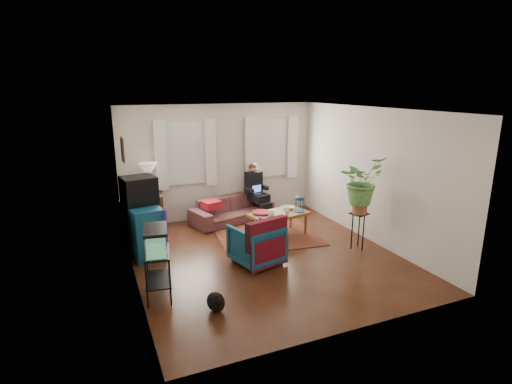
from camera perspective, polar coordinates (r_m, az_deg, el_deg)
name	(u,v)px	position (r m, az deg, el deg)	size (l,w,h in m)	color
floor	(265,256)	(7.30, 1.23, -9.12)	(4.50, 5.00, 0.01)	#4F2B14
ceiling	(265,110)	(6.68, 1.36, 11.70)	(4.50, 5.00, 0.01)	white
wall_back	(220,162)	(9.17, -5.12, 4.32)	(4.50, 0.01, 2.60)	silver
wall_front	(352,234)	(4.81, 13.62, -5.87)	(4.50, 0.01, 2.60)	silver
wall_left	(129,200)	(6.33, -17.64, -1.14)	(0.01, 5.00, 2.60)	silver
wall_right	(371,175)	(8.04, 16.10, 2.30)	(0.01, 5.00, 2.60)	silver
window_left	(185,153)	(8.90, -10.05, 5.46)	(1.08, 0.04, 1.38)	white
window_right	(270,148)	(9.56, 2.07, 6.32)	(1.08, 0.04, 1.38)	white
curtains_left	(186,154)	(8.82, -9.93, 5.39)	(1.36, 0.06, 1.50)	white
curtains_right	(272,148)	(9.48, 2.28, 6.25)	(1.36, 0.06, 1.50)	white
picture_frame	(123,150)	(7.03, -18.47, 5.77)	(0.04, 0.32, 0.40)	#3D2616
area_rug	(268,236)	(8.20, 1.70, -6.32)	(2.00, 1.60, 0.01)	brown
sofa	(232,205)	(9.00, -3.42, -1.93)	(1.90, 0.75, 0.74)	brown
seated_person	(256,192)	(9.34, 0.00, -0.05)	(0.47, 0.58, 1.13)	black
side_table	(151,212)	(8.82, -14.78, -2.73)	(0.52, 0.52, 0.76)	#412918
table_lamp	(149,180)	(8.64, -15.08, 1.71)	(0.39, 0.39, 0.69)	white
dresser	(142,229)	(7.54, -15.92, -5.16)	(0.51, 1.03, 0.92)	#125B6C
crt_tv	(139,190)	(7.43, -16.40, 0.25)	(0.57, 0.51, 0.49)	black
aquarium_stand	(158,275)	(6.01, -13.79, -11.42)	(0.35, 0.63, 0.70)	black
aquarium	(156,240)	(5.79, -14.12, -6.63)	(0.32, 0.57, 0.37)	#7FD899
black_cat	(216,300)	(5.64, -5.77, -15.11)	(0.24, 0.37, 0.31)	black
armchair	(256,242)	(6.89, 0.05, -7.16)	(0.75, 0.71, 0.77)	navy
serape_throw	(267,238)	(6.61, 1.62, -6.63)	(0.78, 0.18, 0.64)	#9E0A0A
coffee_table	(279,224)	(8.18, 3.26, -4.63)	(1.18, 0.64, 0.49)	olive
cup_a	(271,214)	(7.85, 2.20, -3.18)	(0.13, 0.13, 0.10)	white
cup_b	(287,213)	(7.97, 4.43, -2.95)	(0.11, 0.11, 0.10)	beige
bowl	(288,208)	(8.36, 4.60, -2.25)	(0.23, 0.23, 0.06)	white
snack_tray	(261,213)	(8.04, 0.77, -2.97)	(0.36, 0.36, 0.04)	#B21414
birdcage	(300,204)	(8.17, 6.25, -1.65)	(0.19, 0.19, 0.34)	#115B6B
plant_stand	(358,231)	(7.74, 14.37, -5.41)	(0.30, 0.30, 0.70)	black
potted_plant	(361,188)	(7.50, 14.77, 0.57)	(0.80, 0.69, 0.89)	#599947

